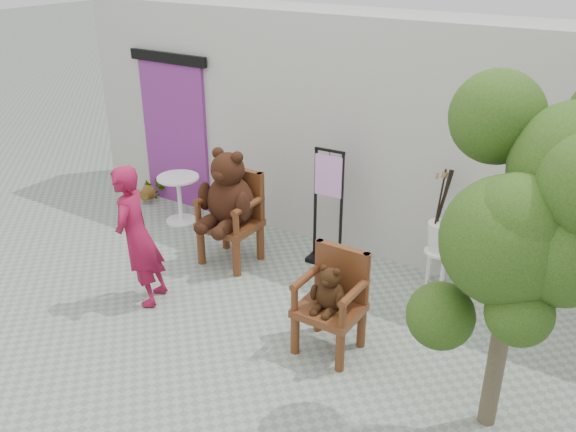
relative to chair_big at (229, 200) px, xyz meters
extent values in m
plane|color=gray|center=(1.15, -1.50, -0.85)|extent=(60.00, 60.00, 0.00)
cube|color=#B7B4AB|center=(1.15, 1.60, 0.65)|extent=(9.00, 1.00, 3.00)
cube|color=#782879|center=(-1.85, 1.08, 0.25)|extent=(1.20, 0.08, 2.20)
cube|color=black|center=(-1.85, 1.04, 1.40)|extent=(1.40, 0.06, 0.15)
cylinder|color=#4A2410|center=(-0.28, -0.27, -0.61)|extent=(0.10, 0.10, 0.48)
cylinder|color=#4A2410|center=(-0.28, 0.24, -0.61)|extent=(0.10, 0.10, 0.48)
cylinder|color=#4A2410|center=(0.28, -0.27, -0.61)|extent=(0.10, 0.10, 0.48)
cylinder|color=#4A2410|center=(0.28, 0.24, -0.61)|extent=(0.10, 0.10, 0.48)
cube|color=#4A2410|center=(0.00, -0.01, -0.33)|extent=(0.68, 0.62, 0.09)
cube|color=#4A2410|center=(0.00, 0.26, 0.03)|extent=(0.64, 0.09, 0.62)
cylinder|color=#4A2410|center=(-0.29, 0.26, 0.03)|extent=(0.09, 0.09, 0.62)
cylinder|color=#4A2410|center=(-0.29, -0.27, -0.14)|extent=(0.08, 0.08, 0.28)
cylinder|color=#4A2410|center=(-0.29, -0.01, 0.00)|extent=(0.09, 0.59, 0.09)
cylinder|color=#4A2410|center=(0.29, 0.26, 0.03)|extent=(0.09, 0.09, 0.62)
cylinder|color=#4A2410|center=(0.29, -0.27, -0.14)|extent=(0.08, 0.08, 0.28)
cylinder|color=#4A2410|center=(0.29, -0.01, 0.00)|extent=(0.09, 0.59, 0.09)
ellipsoid|color=black|center=(0.00, 0.02, -0.02)|extent=(0.63, 0.53, 0.66)
sphere|color=black|center=(0.00, -0.01, 0.42)|extent=(0.42, 0.42, 0.42)
ellipsoid|color=black|center=(0.00, -0.18, 0.38)|extent=(0.19, 0.15, 0.15)
sphere|color=black|center=(-0.15, 0.00, 0.59)|extent=(0.15, 0.15, 0.15)
sphere|color=black|center=(0.15, 0.00, 0.59)|extent=(0.15, 0.15, 0.15)
ellipsoid|color=black|center=(-0.30, -0.11, 0.03)|extent=(0.15, 0.21, 0.38)
ellipsoid|color=black|center=(-0.14, -0.26, -0.23)|extent=(0.18, 0.37, 0.18)
sphere|color=black|center=(-0.14, -0.41, -0.25)|extent=(0.18, 0.18, 0.18)
ellipsoid|color=black|center=(0.30, -0.11, 0.03)|extent=(0.15, 0.21, 0.38)
ellipsoid|color=black|center=(0.14, -0.26, -0.23)|extent=(0.18, 0.37, 0.18)
sphere|color=black|center=(0.14, -0.41, -0.25)|extent=(0.18, 0.18, 0.18)
cylinder|color=#4A2410|center=(1.71, -1.18, -0.63)|extent=(0.09, 0.09, 0.43)
cylinder|color=#4A2410|center=(1.71, -0.72, -0.63)|extent=(0.09, 0.09, 0.43)
cylinder|color=#4A2410|center=(2.21, -1.18, -0.63)|extent=(0.09, 0.09, 0.43)
cylinder|color=#4A2410|center=(2.21, -0.72, -0.63)|extent=(0.09, 0.09, 0.43)
cube|color=#4A2410|center=(1.96, -0.95, -0.38)|extent=(0.61, 0.56, 0.08)
cube|color=#4A2410|center=(1.96, -0.71, -0.06)|extent=(0.58, 0.08, 0.56)
cylinder|color=#4A2410|center=(1.69, -0.71, -0.06)|extent=(0.08, 0.08, 0.56)
cylinder|color=#4A2410|center=(1.69, -1.18, -0.21)|extent=(0.07, 0.07, 0.25)
cylinder|color=#4A2410|center=(1.69, -0.95, -0.08)|extent=(0.08, 0.53, 0.08)
cylinder|color=#4A2410|center=(2.22, -0.71, -0.06)|extent=(0.08, 0.08, 0.56)
cylinder|color=#4A2410|center=(2.22, -1.18, -0.21)|extent=(0.07, 0.07, 0.25)
cylinder|color=#4A2410|center=(2.22, -0.95, -0.08)|extent=(0.08, 0.53, 0.08)
ellipsoid|color=black|center=(1.96, -0.95, -0.21)|extent=(0.30, 0.25, 0.31)
sphere|color=black|center=(1.96, -0.96, -0.01)|extent=(0.20, 0.20, 0.20)
ellipsoid|color=black|center=(1.96, -1.04, -0.02)|extent=(0.09, 0.07, 0.07)
sphere|color=black|center=(1.89, -0.96, 0.08)|extent=(0.07, 0.07, 0.07)
sphere|color=black|center=(2.03, -0.96, 0.08)|extent=(0.07, 0.07, 0.07)
ellipsoid|color=black|center=(1.82, -1.01, -0.19)|extent=(0.07, 0.10, 0.18)
ellipsoid|color=black|center=(1.90, -1.08, -0.31)|extent=(0.09, 0.18, 0.09)
sphere|color=black|center=(1.90, -1.15, -0.32)|extent=(0.08, 0.08, 0.08)
ellipsoid|color=black|center=(2.10, -1.01, -0.19)|extent=(0.07, 0.10, 0.18)
ellipsoid|color=black|center=(2.02, -1.08, -0.31)|extent=(0.09, 0.18, 0.09)
sphere|color=black|center=(2.02, -1.15, -0.32)|extent=(0.08, 0.08, 0.08)
imported|color=maroon|center=(-0.29, -1.29, -0.04)|extent=(0.58, 0.69, 1.62)
cylinder|color=white|center=(-1.35, 0.54, -0.16)|extent=(0.60, 0.60, 0.03)
cylinder|color=white|center=(-1.35, 0.54, -0.50)|extent=(0.06, 0.06, 0.68)
cylinder|color=white|center=(-1.35, 0.54, -0.83)|extent=(0.44, 0.44, 0.03)
cube|color=black|center=(0.86, 0.65, -0.10)|extent=(0.03, 0.03, 1.50)
cube|color=black|center=(1.22, 0.67, -0.10)|extent=(0.03, 0.03, 1.50)
cube|color=black|center=(1.04, 0.66, 0.65)|extent=(0.40, 0.05, 0.03)
cube|color=black|center=(1.04, 0.66, -0.82)|extent=(0.47, 0.37, 0.06)
cube|color=#D796DA|center=(1.04, 0.65, 0.33)|extent=(0.36, 0.06, 0.52)
cylinder|color=black|center=(1.04, 0.66, 0.62)|extent=(0.01, 0.01, 0.08)
cylinder|color=white|center=(2.42, 0.85, -0.41)|extent=(0.32, 0.32, 0.03)
cylinder|color=white|center=(2.51, 0.94, -0.63)|extent=(0.03, 0.03, 0.44)
cylinder|color=white|center=(2.34, 0.94, -0.63)|extent=(0.03, 0.03, 0.44)
cylinder|color=white|center=(2.34, 0.77, -0.63)|extent=(0.03, 0.03, 0.44)
cylinder|color=white|center=(2.51, 0.77, -0.63)|extent=(0.03, 0.03, 0.44)
cylinder|color=black|center=(2.39, 0.90, 0.21)|extent=(0.15, 0.12, 0.79)
cylinder|color=olive|center=(2.36, 0.95, 0.53)|extent=(0.05, 0.04, 0.08)
cylinder|color=black|center=(2.39, 0.90, 0.21)|extent=(0.11, 0.08, 0.80)
cylinder|color=olive|center=(2.37, 0.93, 0.53)|extent=(0.04, 0.04, 0.08)
cylinder|color=black|center=(2.39, 0.89, 0.21)|extent=(0.13, 0.11, 0.79)
cylinder|color=olive|center=(2.36, 0.93, 0.53)|extent=(0.05, 0.04, 0.08)
cylinder|color=black|center=(2.37, 0.86, 0.21)|extent=(0.04, 0.19, 0.79)
cylinder|color=olive|center=(2.31, 0.86, 0.53)|extent=(0.04, 0.05, 0.08)
cylinder|color=black|center=(2.40, 0.90, 0.21)|extent=(0.15, 0.07, 0.79)
cylinder|color=olive|center=(2.38, 0.95, 0.53)|extent=(0.05, 0.04, 0.08)
cylinder|color=black|center=(2.40, 0.90, 0.21)|extent=(0.12, 0.08, 0.80)
cylinder|color=olive|center=(2.38, 0.93, 0.53)|extent=(0.04, 0.04, 0.08)
cylinder|color=#433A28|center=(3.61, -1.09, 0.46)|extent=(0.15, 0.15, 2.62)
sphere|color=#1C360E|center=(3.30, -0.95, 1.78)|extent=(0.70, 0.70, 0.70)
sphere|color=#1C360E|center=(3.67, -1.53, 1.25)|extent=(0.68, 0.68, 0.68)
sphere|color=#1C360E|center=(3.61, -1.48, 1.07)|extent=(0.93, 0.93, 0.93)
sphere|color=#1C360E|center=(3.95, -1.41, 1.09)|extent=(0.81, 0.81, 0.81)
sphere|color=#1C360E|center=(3.24, -1.56, 0.37)|extent=(0.52, 0.52, 0.52)
sphere|color=#1C360E|center=(3.80, -1.65, 0.65)|extent=(0.47, 0.47, 0.47)
imported|color=#1C360E|center=(-2.25, 0.85, -0.65)|extent=(0.43, 0.39, 0.41)
camera|label=1|loc=(4.36, -5.44, 3.00)|focal=38.00mm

